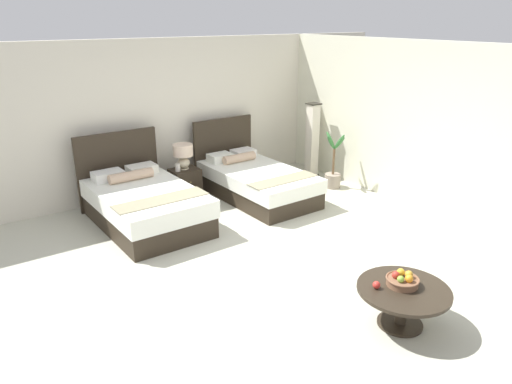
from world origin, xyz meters
TOP-DOWN VIEW (x-y plane):
  - ground_plane at (0.00, 0.00)m, footprint 9.53×10.14m
  - wall_back at (0.00, 3.27)m, footprint 9.53×0.12m
  - wall_side_right at (2.96, 0.40)m, footprint 0.12×5.74m
  - bed_near_window at (-1.01, 2.01)m, footprint 1.38×2.12m
  - bed_near_corner at (1.01, 2.02)m, footprint 1.26×2.23m
  - nightstand at (-0.01, 2.65)m, footprint 0.47×0.41m
  - table_lamp at (-0.01, 2.67)m, footprint 0.33×0.33m
  - vase at (-0.15, 2.61)m, footprint 0.09×0.09m
  - coffee_table at (0.12, -1.88)m, footprint 0.93×0.93m
  - fruit_bowl at (0.15, -1.83)m, footprint 0.33×0.33m
  - loose_apple at (-0.11, -1.72)m, footprint 0.08×0.08m
  - floor_lamp_corner at (2.58, 2.34)m, footprint 0.23×0.23m
  - potted_palm at (2.46, 1.60)m, footprint 0.50×0.50m

SIDE VIEW (x-z plane):
  - ground_plane at x=0.00m, z-range -0.02..0.00m
  - nightstand at x=-0.01m, z-range 0.00..0.52m
  - potted_palm at x=2.46m, z-range -0.25..0.79m
  - bed_near_corner at x=1.01m, z-range -0.31..0.90m
  - bed_near_window at x=-1.01m, z-range -0.30..0.94m
  - coffee_table at x=0.12m, z-range 0.12..0.54m
  - loose_apple at x=-0.11m, z-range 0.42..0.50m
  - fruit_bowl at x=0.15m, z-range 0.41..0.56m
  - vase at x=-0.15m, z-range 0.52..0.65m
  - floor_lamp_corner at x=2.58m, z-range 0.00..1.43m
  - table_lamp at x=-0.01m, z-range 0.57..1.00m
  - wall_back at x=0.00m, z-range 0.00..2.63m
  - wall_side_right at x=2.96m, z-range 0.00..2.63m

